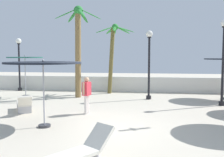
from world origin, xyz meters
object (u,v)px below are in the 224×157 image
lamp_post_2 (149,57)px  lounge_chair_1 (75,153)px  patio_umbrella_3 (25,60)px  lamp_post_1 (223,55)px  lounge_chair_0 (24,103)px  palm_tree_2 (113,48)px  guest_0 (87,92)px  palm_tree_0 (78,42)px  patio_umbrella_0 (43,65)px  lamp_post_0 (19,58)px

lamp_post_2 → lounge_chair_1: 9.76m
patio_umbrella_3 → lounge_chair_1: patio_umbrella_3 is taller
patio_umbrella_3 → lamp_post_1: (10.83, -1.23, 0.26)m
lounge_chair_1 → lamp_post_1: bearing=58.0°
lamp_post_2 → lounge_chair_0: size_ratio=2.01×
patio_umbrella_3 → palm_tree_2: 5.44m
palm_tree_2 → lounge_chair_1: size_ratio=2.42×
palm_tree_2 → guest_0: (-0.23, -6.10, -2.02)m
palm_tree_0 → guest_0: bearing=-70.1°
patio_umbrella_0 → lamp_post_1: bearing=35.0°
lamp_post_2 → lounge_chair_0: (-5.34, -4.14, -1.99)m
lamp_post_0 → guest_0: bearing=-45.2°
lounge_chair_1 → palm_tree_2: bearing=94.2°
lamp_post_2 → lounge_chair_1: lamp_post_2 is taller
palm_tree_2 → lamp_post_2: palm_tree_2 is taller
palm_tree_0 → guest_0: (1.53, -4.22, -2.30)m
palm_tree_0 → palm_tree_2: (1.76, 1.88, -0.28)m
palm_tree_2 → lamp_post_1: size_ratio=1.08×
lamp_post_0 → lamp_post_1: (12.51, -3.70, 0.17)m
palm_tree_2 → lounge_chair_0: palm_tree_2 is taller
lamp_post_0 → lounge_chair_1: size_ratio=1.97×
lamp_post_0 → palm_tree_0: bearing=-24.6°
lamp_post_1 → guest_0: bearing=-155.8°
patio_umbrella_0 → palm_tree_0: (-0.58, 6.40, 1.13)m
patio_umbrella_3 → lamp_post_2: 7.28m
patio_umbrella_0 → guest_0: 2.65m
lamp_post_2 → guest_0: 5.05m
lamp_post_1 → patio_umbrella_0: bearing=-145.0°
patio_umbrella_3 → lounge_chair_0: size_ratio=1.31×
palm_tree_0 → palm_tree_2: palm_tree_0 is taller
patio_umbrella_0 → lamp_post_1: lamp_post_1 is taller
patio_umbrella_0 → lamp_post_2: size_ratio=0.67×
palm_tree_2 → lamp_post_2: bearing=-40.5°
lamp_post_0 → lounge_chair_0: bearing=-60.8°
palm_tree_0 → lounge_chair_1: palm_tree_0 is taller
patio_umbrella_3 → lounge_chair_0: (1.94, -4.00, -1.80)m
lamp_post_0 → lamp_post_2: bearing=-14.6°
lamp_post_2 → patio_umbrella_3: bearing=-178.9°
palm_tree_0 → lamp_post_2: palm_tree_0 is taller
lamp_post_0 → lounge_chair_1: 14.06m
lamp_post_1 → guest_0: (-6.10, -2.75, -1.52)m
patio_umbrella_3 → patio_umbrella_0: bearing=-58.5°
lamp_post_2 → guest_0: size_ratio=2.46×
palm_tree_2 → lamp_post_1: bearing=-29.7°
lamp_post_2 → lamp_post_0: bearing=165.4°
palm_tree_2 → patio_umbrella_0: bearing=-98.1°
lamp_post_2 → guest_0: (-2.55, -4.12, -1.44)m
lounge_chair_1 → guest_0: bearing=101.4°
lamp_post_0 → lamp_post_2: (8.95, -2.33, 0.09)m
lamp_post_0 → lamp_post_2: lamp_post_2 is taller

